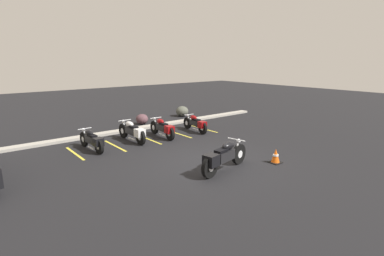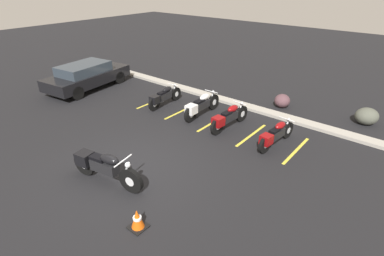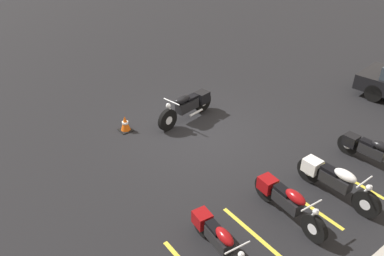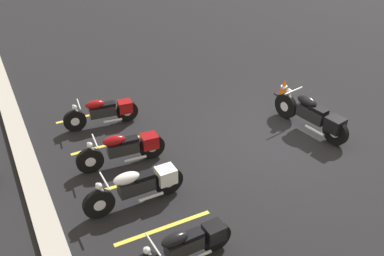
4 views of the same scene
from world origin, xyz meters
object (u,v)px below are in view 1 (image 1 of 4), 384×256
(parked_bike_0, at_px, (92,140))
(landscape_rock_1, at_px, (142,119))
(motorcycle_black_featured, at_px, (223,157))
(landscape_rock_0, at_px, (182,111))
(parked_bike_1, at_px, (133,131))
(parked_bike_3, at_px, (196,123))
(parked_bike_2, at_px, (163,128))
(traffic_cone, at_px, (276,156))

(parked_bike_0, relative_size, landscape_rock_1, 2.92)
(motorcycle_black_featured, bearing_deg, landscape_rock_0, 49.91)
(parked_bike_1, relative_size, parked_bike_3, 1.10)
(parked_bike_1, height_order, parked_bike_3, parked_bike_1)
(landscape_rock_1, bearing_deg, parked_bike_0, -142.10)
(motorcycle_black_featured, relative_size, landscape_rock_0, 2.77)
(parked_bike_1, height_order, parked_bike_2, parked_bike_1)
(landscape_rock_0, bearing_deg, motorcycle_black_featured, -119.21)
(traffic_cone, bearing_deg, landscape_rock_1, 92.94)
(parked_bike_2, relative_size, landscape_rock_1, 3.05)
(parked_bike_0, bearing_deg, landscape_rock_0, -66.21)
(landscape_rock_0, bearing_deg, parked_bike_0, -153.33)
(parked_bike_1, xyz_separation_m, parked_bike_2, (1.48, -0.22, -0.02))
(motorcycle_black_featured, relative_size, landscape_rock_1, 3.37)
(motorcycle_black_featured, height_order, parked_bike_1, motorcycle_black_featured)
(parked_bike_1, bearing_deg, landscape_rock_0, -58.26)
(motorcycle_black_featured, relative_size, traffic_cone, 4.62)
(parked_bike_1, bearing_deg, parked_bike_0, 94.13)
(parked_bike_0, distance_m, landscape_rock_1, 5.21)
(parked_bike_0, height_order, parked_bike_2, parked_bike_2)
(parked_bike_3, height_order, traffic_cone, parked_bike_3)
(parked_bike_2, bearing_deg, motorcycle_black_featured, 173.86)
(parked_bike_2, bearing_deg, traffic_cone, -164.04)
(parked_bike_1, bearing_deg, landscape_rock_1, -37.03)
(parked_bike_2, xyz_separation_m, parked_bike_3, (1.95, -0.09, -0.03))
(parked_bike_0, relative_size, parked_bike_1, 0.92)
(parked_bike_0, xyz_separation_m, landscape_rock_1, (4.11, 3.20, -0.14))
(parked_bike_2, relative_size, landscape_rock_0, 2.51)
(landscape_rock_0, xyz_separation_m, landscape_rock_1, (-3.25, -0.50, -0.04))
(parked_bike_3, distance_m, traffic_cone, 5.50)
(landscape_rock_0, bearing_deg, parked_bike_3, -117.67)
(motorcycle_black_featured, height_order, landscape_rock_0, motorcycle_black_featured)
(motorcycle_black_featured, height_order, parked_bike_0, motorcycle_black_featured)
(landscape_rock_0, bearing_deg, parked_bike_1, -147.08)
(parked_bike_3, bearing_deg, landscape_rock_1, 26.44)
(parked_bike_2, height_order, landscape_rock_0, parked_bike_2)
(motorcycle_black_featured, distance_m, landscape_rock_0, 9.96)
(traffic_cone, bearing_deg, parked_bike_1, 114.58)
(parked_bike_2, xyz_separation_m, landscape_rock_0, (3.96, 3.74, -0.13))
(parked_bike_2, xyz_separation_m, traffic_cone, (1.16, -5.54, -0.21))
(parked_bike_1, bearing_deg, parked_bike_3, -96.37)
(parked_bike_0, xyz_separation_m, traffic_cone, (4.56, -5.58, -0.19))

